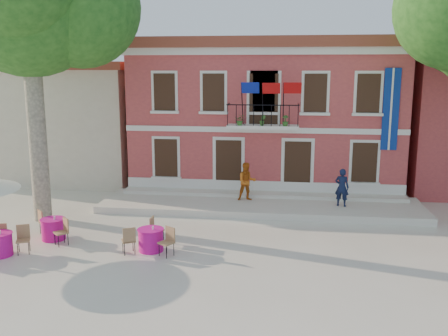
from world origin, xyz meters
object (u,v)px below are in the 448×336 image
pedestrian_navy (342,187)px  pedestrian_orange (247,182)px  cafe_table_3 (53,228)px  cafe_table_1 (151,239)px  plane_tree_west (27,0)px

pedestrian_navy → pedestrian_orange: size_ratio=0.95×
cafe_table_3 → pedestrian_orange: bearing=38.6°
pedestrian_orange → cafe_table_3: size_ratio=1.02×
pedestrian_navy → pedestrian_orange: bearing=10.9°
cafe_table_1 → cafe_table_3: same height
plane_tree_west → cafe_table_1: bearing=-28.6°
plane_tree_west → pedestrian_orange: 11.40m
cafe_table_1 → cafe_table_3: 3.86m
plane_tree_west → cafe_table_1: 10.19m
plane_tree_west → cafe_table_3: plane_tree_west is taller
pedestrian_navy → pedestrian_orange: 4.11m
cafe_table_3 → plane_tree_west: bearing=124.5°
pedestrian_navy → pedestrian_orange: pedestrian_orange is taller
pedestrian_navy → cafe_table_1: 8.79m
plane_tree_west → cafe_table_1: (5.35, -2.91, -8.17)m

